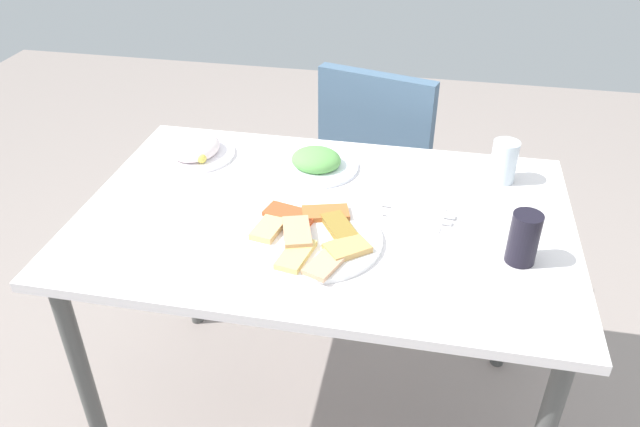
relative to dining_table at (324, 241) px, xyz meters
The scene contains 11 objects.
ground_plane 0.68m from the dining_table, ahead, with size 6.00×6.00×0.00m, color gray.
dining_table is the anchor object (origin of this frame).
dining_chair 0.76m from the dining_table, 83.85° to the left, with size 0.51×0.52×0.90m.
pide_platter 0.16m from the dining_table, 92.55° to the right, with size 0.32×0.32×0.04m.
salad_plate_greens 0.49m from the dining_table, 152.03° to the left, with size 0.23×0.23×0.07m.
salad_plate_rice 0.25m from the dining_table, 106.65° to the left, with size 0.23×0.23×0.06m.
soda_can 0.50m from the dining_table, 12.79° to the right, with size 0.07×0.07×0.12m, color black.
drinking_glass 0.53m from the dining_table, 29.93° to the left, with size 0.07×0.07×0.12m, color silver.
paper_napkin 0.25m from the dining_table, ahead, with size 0.13×0.13×0.00m, color white.
fork 0.25m from the dining_table, ahead, with size 0.17×0.02×0.01m, color silver.
spoon 0.25m from the dining_table, 12.62° to the left, with size 0.19×0.02×0.01m, color silver.
Camera 1 is at (0.24, -1.27, 1.62)m, focal length 34.83 mm.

